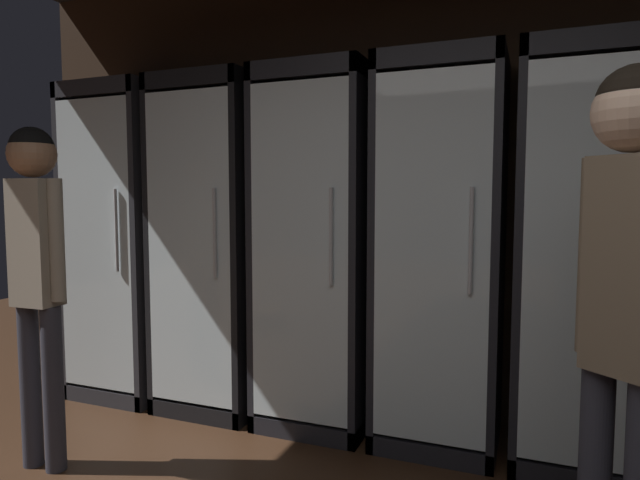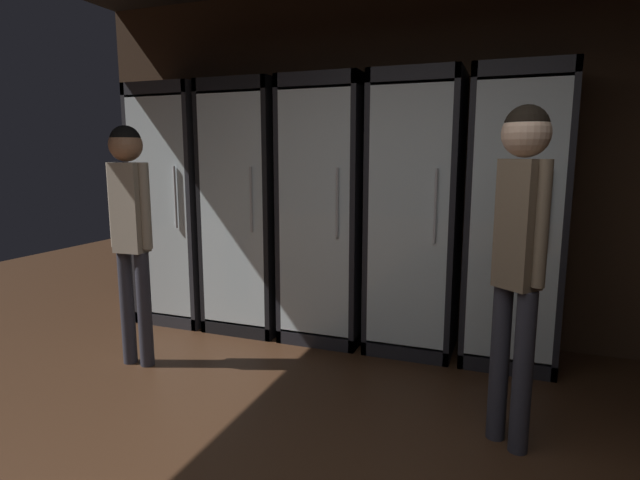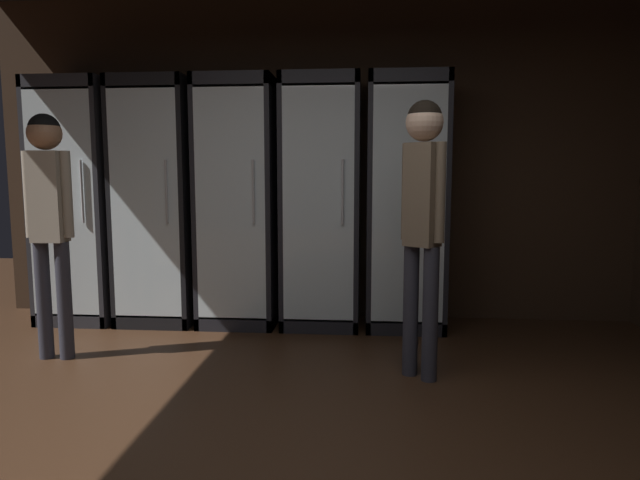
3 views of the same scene
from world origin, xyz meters
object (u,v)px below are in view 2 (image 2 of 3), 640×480
object	(u,v)px
shopper_near	(130,215)
cooler_left	(252,210)
cooler_center	(329,213)
cooler_far_right	(515,221)
shopper_far	(520,232)
cooler_right	(416,217)
cooler_far_left	(183,208)

from	to	relation	value
shopper_near	cooler_left	bearing A→B (deg)	70.73
cooler_center	cooler_far_right	distance (m)	1.39
cooler_left	shopper_near	bearing A→B (deg)	-109.27
cooler_center	shopper_far	size ratio (longest dim) A/B	1.21
cooler_far_right	shopper_far	distance (m)	1.21
cooler_right	cooler_far_left	bearing A→B (deg)	-179.97
cooler_far_left	shopper_near	distance (m)	1.10
cooler_center	cooler_right	bearing A→B (deg)	0.08
cooler_left	shopper_near	world-z (taller)	cooler_left
cooler_left	cooler_center	world-z (taller)	same
cooler_far_left	cooler_far_right	xyz separation A→B (m)	(2.78, 0.00, 0.01)
cooler_far_right	cooler_far_left	bearing A→B (deg)	-179.99
cooler_center	cooler_far_left	bearing A→B (deg)	-179.99
shopper_far	cooler_far_right	bearing A→B (deg)	90.70
cooler_far_right	shopper_near	bearing A→B (deg)	-156.84
cooler_far_left	shopper_near	world-z (taller)	cooler_far_left
cooler_far_right	shopper_near	size ratio (longest dim) A/B	1.24
cooler_far_left	cooler_left	xyz separation A→B (m)	(0.69, 0.00, 0.00)
cooler_far_left	cooler_right	xyz separation A→B (m)	(2.08, 0.00, 0.01)
cooler_center	cooler_left	bearing A→B (deg)	179.97
cooler_right	cooler_far_right	xyz separation A→B (m)	(0.69, -0.00, 0.00)
cooler_far_right	shopper_far	bearing A→B (deg)	-89.30
cooler_far_left	cooler_left	distance (m)	0.69
cooler_center	cooler_right	distance (m)	0.69
cooler_center	shopper_far	world-z (taller)	cooler_center
cooler_right	shopper_far	bearing A→B (deg)	-59.60
cooler_left	shopper_near	xyz separation A→B (m)	(-0.37, -1.05, 0.06)
cooler_right	shopper_near	distance (m)	2.04
cooler_far_left	shopper_far	xyz separation A→B (m)	(2.79, -1.21, 0.10)
cooler_left	cooler_far_right	world-z (taller)	same
cooler_center	shopper_far	xyz separation A→B (m)	(1.40, -1.21, 0.09)
cooler_left	cooler_right	world-z (taller)	same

